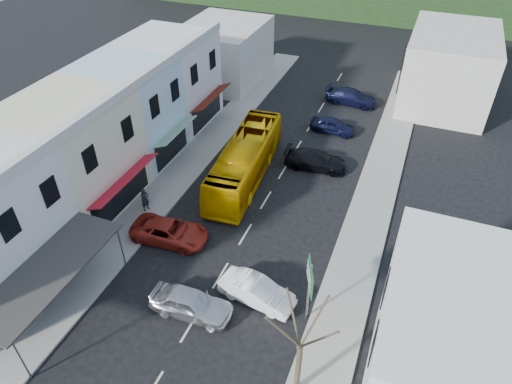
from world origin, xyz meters
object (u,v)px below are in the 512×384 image
car_red (170,232)px  street_tree (300,347)px  direction_sign (308,293)px  car_white (257,292)px  bus (245,161)px  car_silver (191,304)px  traffic_signal (401,71)px  pedestrian_left (145,200)px

car_red → street_tree: bearing=-127.4°
direction_sign → street_tree: 4.61m
car_white → direction_sign: 3.36m
bus → car_red: (-1.96, -8.40, -0.85)m
car_silver → car_white: 3.78m
direction_sign → street_tree: size_ratio=0.58×
street_tree → car_white: bearing=130.3°
street_tree → traffic_signal: size_ratio=1.39×
bus → direction_sign: (8.30, -11.20, 0.58)m
car_white → pedestrian_left: (-10.34, 4.61, 0.30)m
direction_sign → traffic_signal: size_ratio=0.81×
car_red → traffic_signal: 30.24m
pedestrian_left → direction_sign: size_ratio=0.40×
car_white → street_tree: bearing=-131.8°
pedestrian_left → car_red: bearing=-104.9°
pedestrian_left → traffic_signal: (14.17, 26.09, 1.64)m
pedestrian_left → direction_sign: (13.37, -4.79, 1.13)m
bus → car_white: bearing=-69.3°
bus → direction_sign: size_ratio=2.72×
direction_sign → car_white: bearing=154.4°
pedestrian_left → street_tree: (14.13, -9.08, 2.65)m
direction_sign → car_silver: bearing=175.8°
car_white → direction_sign: direction_sign is taller
bus → pedestrian_left: size_ratio=6.82×
traffic_signal → pedestrian_left: bearing=58.0°
pedestrian_left → traffic_signal: traffic_signal is taller
car_red → pedestrian_left: (-3.11, 1.98, 0.30)m
bus → street_tree: 18.07m
street_tree → traffic_signal: street_tree is taller
car_red → traffic_signal: (11.07, 28.08, 1.94)m
bus → car_silver: bus is taller
car_red → street_tree: size_ratio=0.63×
car_white → direction_sign: (3.03, -0.18, 1.43)m
car_red → traffic_signal: traffic_signal is taller
pedestrian_left → direction_sign: bearing=-92.1°
direction_sign → traffic_signal: (0.80, 30.88, 0.50)m
traffic_signal → bus: bearing=61.7°
car_white → direction_sign: bearing=-85.5°
car_silver → bus: bearing=7.4°
bus → car_red: 8.67m
car_red → direction_sign: (10.27, -2.80, 1.43)m
street_tree → traffic_signal: (0.04, 35.17, -1.02)m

